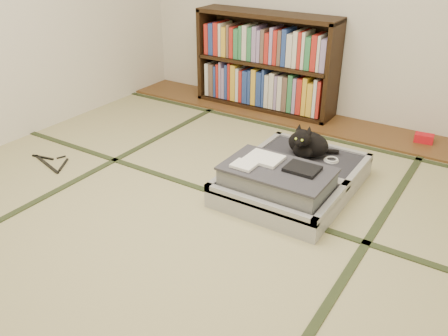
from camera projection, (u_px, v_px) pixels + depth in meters
The scene contains 9 objects.
floor at pixel (187, 224), 2.93m from camera, with size 4.50×4.50×0.00m, color tan.
wood_strip at pixel (315, 121), 4.42m from camera, with size 4.00×0.50×0.02m, color brown.
red_item at pixel (424, 138), 3.96m from camera, with size 0.15×0.09×0.07m, color red.
tatami_borders at pixel (229, 190), 3.30m from camera, with size 4.00×4.50×0.01m.
bookcase at pixel (266, 64), 4.55m from camera, with size 1.40×0.32×0.92m.
suitcase at pixel (290, 179), 3.22m from camera, with size 0.78×1.03×0.31m.
cat at pixel (307, 144), 3.38m from camera, with size 0.34×0.35×0.28m.
cable_coil at pixel (331, 160), 3.36m from camera, with size 0.11×0.11×0.03m.
hanger at pixel (50, 162), 3.66m from camera, with size 0.42×0.24×0.01m.
Camera 1 is at (1.52, -1.93, 1.65)m, focal length 38.00 mm.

